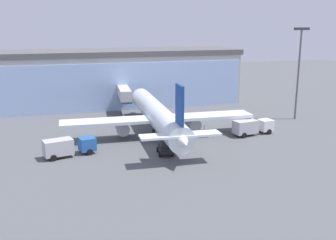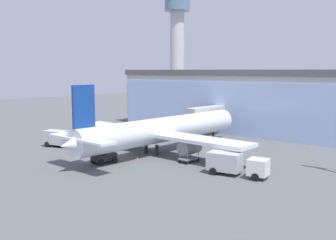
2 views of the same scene
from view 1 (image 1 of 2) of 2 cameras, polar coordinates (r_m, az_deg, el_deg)
The scene contains 11 objects.
ground at distance 59.74m, azimuth -1.12°, elevation -4.22°, with size 240.00×240.00×0.00m, color #545659.
terminal_building at distance 92.28m, azimuth -6.88°, elevation 6.18°, with size 55.05×14.73×12.63m.
jet_bridge at distance 83.65m, azimuth -6.53°, elevation 3.99°, with size 3.39×14.31×5.67m.
apron_light_mast at distance 80.41m, azimuth 18.47°, elevation 7.51°, with size 3.20×0.40×17.76m.
airplane at distance 66.19m, azimuth -1.51°, elevation 0.65°, with size 32.26×35.75×10.74m.
catering_truck at distance 57.95m, azimuth -14.33°, elevation -3.73°, with size 7.61×3.88×2.65m.
fuel_truck at distance 68.32m, azimuth 12.09°, elevation -0.92°, with size 7.56×3.44×2.65m.
baggage_cart at distance 66.91m, azimuth 4.96°, elevation -1.83°, with size 1.83×2.93×1.50m.
pushback_tug at distance 57.04m, azimuth -0.42°, elevation -4.08°, with size 2.50×3.39×2.30m.
safety_cone_nose at distance 61.55m, azimuth 0.88°, elevation -3.40°, with size 0.36×0.36×0.55m, color orange.
safety_cone_wingtip at distance 70.07m, azimuth 8.71°, elevation -1.40°, with size 0.36×0.36×0.55m, color orange.
Camera 1 is at (-14.62, -54.86, 18.61)m, focal length 42.00 mm.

